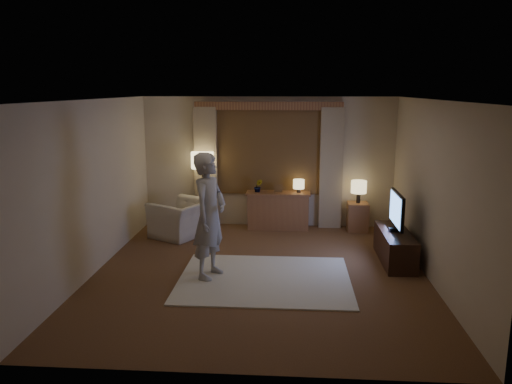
# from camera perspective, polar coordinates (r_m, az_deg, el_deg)

# --- Properties ---
(room) EXTENTS (5.04, 5.54, 2.64)m
(room) POSITION_cam_1_polar(r_m,az_deg,el_deg) (7.80, 0.65, 1.27)
(room) COLOR brown
(room) RESTS_ON ground
(rug) EXTENTS (2.50, 2.00, 0.02)m
(rug) POSITION_cam_1_polar(r_m,az_deg,el_deg) (7.43, 0.98, -9.92)
(rug) COLOR beige
(rug) RESTS_ON floor
(sideboard) EXTENTS (1.20, 0.40, 0.70)m
(sideboard) POSITION_cam_1_polar(r_m,az_deg,el_deg) (9.96, 2.55, -2.22)
(sideboard) COLOR brown
(sideboard) RESTS_ON floor
(picture_frame) EXTENTS (0.16, 0.02, 0.20)m
(picture_frame) POSITION_cam_1_polar(r_m,az_deg,el_deg) (9.86, 2.57, 0.32)
(picture_frame) COLOR brown
(picture_frame) RESTS_ON sideboard
(plant) EXTENTS (0.17, 0.13, 0.30)m
(plant) POSITION_cam_1_polar(r_m,az_deg,el_deg) (9.87, 0.25, 0.63)
(plant) COLOR #999999
(plant) RESTS_ON sideboard
(table_lamp_sideboard) EXTENTS (0.22, 0.22, 0.30)m
(table_lamp_sideboard) POSITION_cam_1_polar(r_m,az_deg,el_deg) (9.84, 4.91, 0.84)
(table_lamp_sideboard) COLOR black
(table_lamp_sideboard) RESTS_ON sideboard
(floor_lamp) EXTENTS (0.45, 0.45, 1.53)m
(floor_lamp) POSITION_cam_1_polar(r_m,az_deg,el_deg) (9.92, -6.14, 3.16)
(floor_lamp) COLOR black
(floor_lamp) RESTS_ON floor
(armchair) EXTENTS (1.29, 1.34, 0.67)m
(armchair) POSITION_cam_1_polar(r_m,az_deg,el_deg) (9.56, -8.44, -3.02)
(armchair) COLOR beige
(armchair) RESTS_ON floor
(side_table) EXTENTS (0.40, 0.40, 0.56)m
(side_table) POSITION_cam_1_polar(r_m,az_deg,el_deg) (10.01, 11.53, -2.79)
(side_table) COLOR brown
(side_table) RESTS_ON floor
(table_lamp_side) EXTENTS (0.30, 0.30, 0.44)m
(table_lamp_side) POSITION_cam_1_polar(r_m,az_deg,el_deg) (9.88, 11.67, 0.51)
(table_lamp_side) COLOR black
(table_lamp_side) RESTS_ON side_table
(tv_stand) EXTENTS (0.45, 1.40, 0.50)m
(tv_stand) POSITION_cam_1_polar(r_m,az_deg,el_deg) (8.41, 15.58, -6.02)
(tv_stand) COLOR black
(tv_stand) RESTS_ON floor
(tv) EXTENTS (0.22, 0.88, 0.64)m
(tv) POSITION_cam_1_polar(r_m,az_deg,el_deg) (8.25, 15.80, -2.03)
(tv) COLOR black
(tv) RESTS_ON tv_stand
(person) EXTENTS (0.64, 0.78, 1.85)m
(person) POSITION_cam_1_polar(r_m,az_deg,el_deg) (7.28, -5.34, -2.71)
(person) COLOR #B9B2AB
(person) RESTS_ON rug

